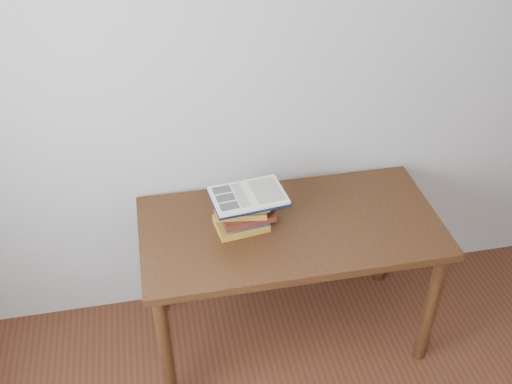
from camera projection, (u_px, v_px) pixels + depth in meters
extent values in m
cube|color=beige|center=(288.00, 69.00, 2.63)|extent=(3.50, 0.04, 2.60)
cube|color=#4A2E12|center=(291.00, 228.00, 2.69)|extent=(1.35, 0.67, 0.04)
cylinder|color=#4A2E12|center=(166.00, 350.00, 2.59)|extent=(0.06, 0.06, 0.68)
cylinder|color=#4A2E12|center=(430.00, 308.00, 2.78)|extent=(0.06, 0.06, 0.68)
cylinder|color=#4A2E12|center=(157.00, 263.00, 3.02)|extent=(0.06, 0.06, 0.68)
cylinder|color=#4A2E12|center=(387.00, 232.00, 3.21)|extent=(0.06, 0.06, 0.68)
cube|color=#A98B26|center=(241.00, 223.00, 2.65)|extent=(0.24, 0.18, 0.04)
cube|color=navy|center=(244.00, 217.00, 2.63)|extent=(0.20, 0.15, 0.03)
cube|color=#5B2316|center=(246.00, 213.00, 2.61)|extent=(0.25, 0.19, 0.03)
cube|color=#A98B26|center=(240.00, 208.00, 2.60)|extent=(0.24, 0.18, 0.03)
cube|color=#91664B|center=(244.00, 202.00, 2.58)|extent=(0.21, 0.15, 0.03)
cube|color=black|center=(248.00, 197.00, 2.58)|extent=(0.34, 0.26, 0.01)
cube|color=silver|center=(230.00, 199.00, 2.55)|extent=(0.18, 0.23, 0.01)
cube|color=silver|center=(266.00, 192.00, 2.59)|extent=(0.18, 0.23, 0.01)
cylinder|color=silver|center=(248.00, 196.00, 2.57)|extent=(0.04, 0.21, 0.01)
cube|color=black|center=(222.00, 190.00, 2.59)|extent=(0.08, 0.06, 0.00)
cube|color=black|center=(225.00, 198.00, 2.54)|extent=(0.08, 0.06, 0.00)
cube|color=black|center=(229.00, 206.00, 2.50)|extent=(0.08, 0.06, 0.00)
cube|color=beige|center=(241.00, 195.00, 2.56)|extent=(0.06, 0.18, 0.00)
cube|color=beige|center=(266.00, 190.00, 2.59)|extent=(0.14, 0.19, 0.00)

